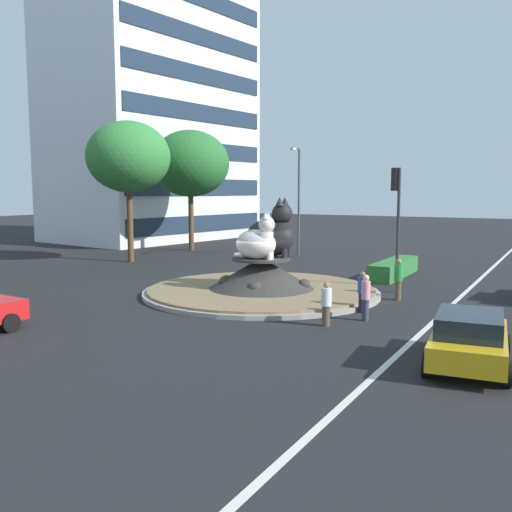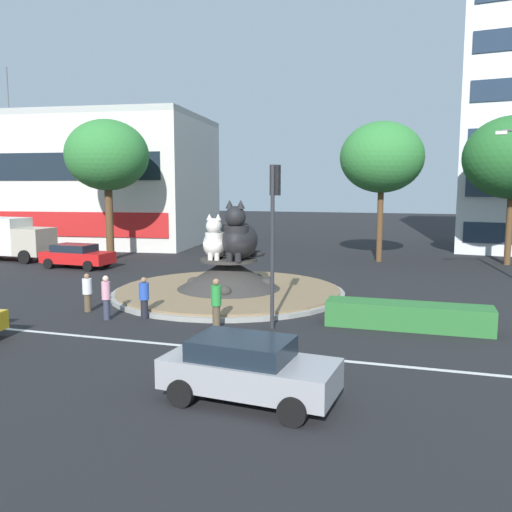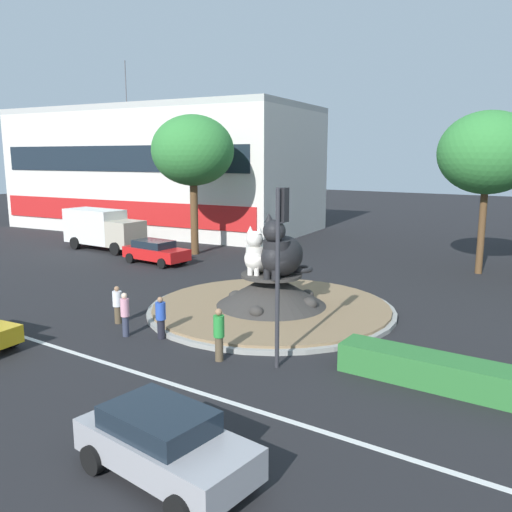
% 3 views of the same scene
% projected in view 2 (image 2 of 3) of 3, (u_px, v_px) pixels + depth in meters
% --- Properties ---
extents(ground_plane, '(160.00, 160.00, 0.00)m').
position_uv_depth(ground_plane, '(229.00, 294.00, 24.95)').
color(ground_plane, black).
extents(lane_centreline, '(112.00, 0.20, 0.01)m').
position_uv_depth(lane_centreline, '(144.00, 342.00, 17.29)').
color(lane_centreline, silver).
rests_on(lane_centreline, ground).
extents(roundabout_island, '(10.77, 10.77, 1.68)m').
position_uv_depth(roundabout_island, '(229.00, 282.00, 24.88)').
color(roundabout_island, gray).
rests_on(roundabout_island, ground).
extents(cat_statue_white, '(1.53, 2.24, 2.10)m').
position_uv_depth(cat_statue_white, '(216.00, 242.00, 24.65)').
color(cat_statue_white, silver).
rests_on(cat_statue_white, roundabout_island).
extents(cat_statue_black, '(1.74, 2.74, 2.74)m').
position_uv_depth(cat_statue_black, '(239.00, 238.00, 24.20)').
color(cat_statue_black, black).
rests_on(cat_statue_black, roundabout_island).
extents(traffic_light_mast, '(0.35, 0.46, 5.75)m').
position_uv_depth(traffic_light_mast, '(274.00, 217.00, 18.53)').
color(traffic_light_mast, '#2D2D33').
rests_on(traffic_light_mast, ground).
extents(shophouse_block, '(28.88, 16.11, 15.40)m').
position_uv_depth(shophouse_block, '(53.00, 181.00, 48.14)').
color(shophouse_block, silver).
rests_on(shophouse_block, ground).
extents(clipped_hedge_strip, '(5.73, 1.20, 0.90)m').
position_uv_depth(clipped_hedge_strip, '(408.00, 316.00, 18.90)').
color(clipped_hedge_strip, '#2D7033').
rests_on(clipped_hedge_strip, ground).
extents(broadleaf_tree_behind_island, '(5.55, 5.55, 9.45)m').
position_uv_depth(broadleaf_tree_behind_island, '(107.00, 156.00, 35.78)').
color(broadleaf_tree_behind_island, brown).
rests_on(broadleaf_tree_behind_island, ground).
extents(second_tree_near_tower, '(5.44, 5.44, 9.20)m').
position_uv_depth(second_tree_near_tower, '(382.00, 158.00, 34.85)').
color(second_tree_near_tower, brown).
rests_on(second_tree_near_tower, ground).
extents(pedestrian_green_shirt, '(0.37, 0.37, 1.80)m').
position_uv_depth(pedestrian_green_shirt, '(216.00, 302.00, 18.81)').
color(pedestrian_green_shirt, brown).
rests_on(pedestrian_green_shirt, ground).
extents(pedestrian_white_shirt, '(0.37, 0.37, 1.55)m').
position_uv_depth(pedestrian_white_shirt, '(87.00, 292.00, 21.39)').
color(pedestrian_white_shirt, brown).
rests_on(pedestrian_white_shirt, ground).
extents(pedestrian_pink_shirt, '(0.32, 0.32, 1.69)m').
position_uv_depth(pedestrian_pink_shirt, '(106.00, 296.00, 20.07)').
color(pedestrian_pink_shirt, '#33384C').
rests_on(pedestrian_pink_shirt, ground).
extents(pedestrian_blue_shirt, '(0.38, 0.38, 1.60)m').
position_uv_depth(pedestrian_blue_shirt, '(144.00, 297.00, 20.24)').
color(pedestrian_blue_shirt, black).
rests_on(pedestrian_blue_shirt, ground).
extents(sedan_on_far_lane, '(4.20, 2.28, 1.50)m').
position_uv_depth(sedan_on_far_lane, '(248.00, 368.00, 12.46)').
color(sedan_on_far_lane, '#99999E').
rests_on(sedan_on_far_lane, ground).
extents(hatchback_near_shophouse, '(4.46, 2.18, 1.47)m').
position_uv_depth(hatchback_near_shophouse, '(77.00, 255.00, 32.85)').
color(hatchback_near_shophouse, red).
rests_on(hatchback_near_shophouse, ground).
extents(delivery_box_truck, '(6.57, 2.48, 2.89)m').
position_uv_depth(delivery_box_truck, '(4.00, 237.00, 36.23)').
color(delivery_box_truck, '#B7AD99').
rests_on(delivery_box_truck, ground).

